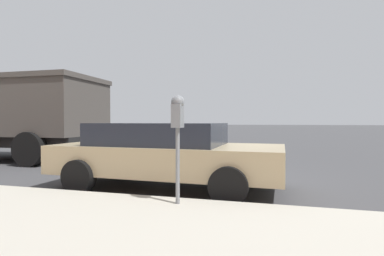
# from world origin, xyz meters

# --- Properties ---
(ground_plane) EXTENTS (220.00, 220.00, 0.00)m
(ground_plane) POSITION_xyz_m (0.00, 0.00, 0.00)
(ground_plane) COLOR #424244
(parking_meter) EXTENTS (0.21, 0.19, 1.57)m
(parking_meter) POSITION_xyz_m (-2.53, -0.04, 1.36)
(parking_meter) COLOR gray
(parking_meter) RESTS_ON sidewalk
(car_tan) EXTENTS (2.16, 4.60, 1.32)m
(car_tan) POSITION_xyz_m (-0.96, 0.74, 0.72)
(car_tan) COLOR tan
(car_tan) RESTS_ON ground_plane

